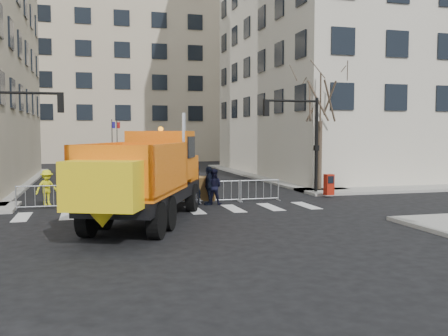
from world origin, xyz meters
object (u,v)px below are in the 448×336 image
object	(u,v)px
cop_b	(213,187)
plow_truck	(145,174)
cop_a	(195,185)
cop_c	(209,185)
newspaper_box	(329,185)
worker	(47,187)

from	to	relation	value
cop_b	plow_truck	bearing A→B (deg)	74.20
cop_a	cop_c	world-z (taller)	cop_a
plow_truck	newspaper_box	xyz separation A→B (m)	(10.27, 5.18, -1.19)
cop_b	cop_c	bearing A→B (deg)	25.10
newspaper_box	plow_truck	bearing A→B (deg)	-157.41
cop_b	cop_c	size ratio (longest dim) A/B	0.93
cop_c	newspaper_box	xyz separation A→B (m)	(6.78, 0.89, -0.23)
worker	newspaper_box	distance (m)	14.18
worker	cop_a	bearing A→B (deg)	-32.67
cop_a	worker	xyz separation A→B (m)	(-6.75, 0.75, -0.01)
cop_a	newspaper_box	size ratio (longest dim) A/B	1.76
cop_c	worker	world-z (taller)	cop_c
plow_truck	cop_b	bearing A→B (deg)	-18.22
plow_truck	worker	size ratio (longest dim) A/B	6.93
worker	cop_c	bearing A→B (deg)	-32.11
cop_c	newspaper_box	bearing A→B (deg)	114.33
plow_truck	cop_c	size ratio (longest dim) A/B	6.05
cop_a	cop_c	distance (m)	0.66
cop_b	worker	bearing A→B (deg)	19.45
cop_b	newspaper_box	bearing A→B (deg)	-147.17
cop_a	cop_b	bearing A→B (deg)	139.72
cop_c	cop_b	bearing A→B (deg)	106.85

